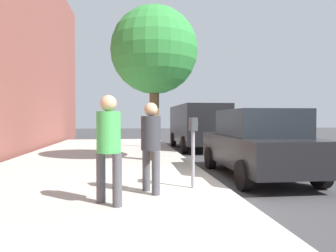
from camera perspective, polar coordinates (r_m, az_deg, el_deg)
name	(u,v)px	position (r m, az deg, el deg)	size (l,w,h in m)	color
ground_plane	(220,189)	(6.86, 9.75, -11.57)	(80.00, 80.00, 0.00)	#38383A
sidewalk_slab	(79,189)	(6.64, -16.40, -11.38)	(28.00, 6.00, 0.15)	#A8A59E
parking_meter	(193,137)	(6.04, 4.77, -2.14)	(0.36, 0.12, 1.41)	gray
pedestrian_at_meter	(151,140)	(5.63, -3.26, -2.75)	(0.48, 0.37, 1.69)	#47474C
pedestrian_bystander	(109,140)	(4.94, -11.16, -2.65)	(0.42, 0.43, 1.77)	#47474C
parked_sedan_near	(257,143)	(8.23, 16.51, -3.12)	(4.42, 2.01, 1.77)	black
parked_van_far	(197,124)	(15.02, 5.51, 0.36)	(5.20, 2.12, 2.18)	black
street_tree	(154,51)	(10.27, -2.62, 13.95)	(2.87, 2.87, 5.08)	brown
traffic_signal	(155,97)	(14.64, -2.42, 5.50)	(0.24, 0.44, 3.60)	black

